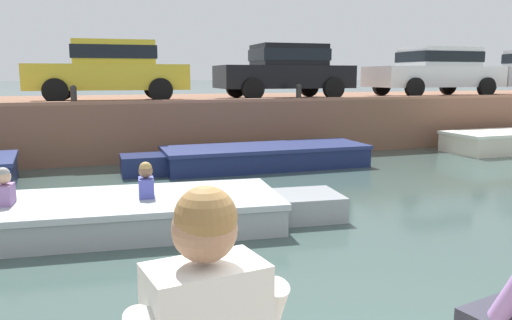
% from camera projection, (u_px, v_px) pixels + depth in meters
% --- Properties ---
extents(ground_plane, '(400.00, 400.00, 0.00)m').
position_uv_depth(ground_plane, '(211.00, 217.00, 7.40)').
color(ground_plane, '#384C47').
extents(far_quay_wall, '(60.00, 6.00, 1.41)m').
position_uv_depth(far_quay_wall, '(147.00, 122.00, 14.77)').
color(far_quay_wall, brown).
rests_on(far_quay_wall, ground).
extents(far_wall_coping, '(60.00, 0.24, 0.08)m').
position_uv_depth(far_wall_coping, '(160.00, 102.00, 11.95)').
color(far_wall_coping, '#9F6C52').
rests_on(far_wall_coping, far_quay_wall).
extents(boat_moored_central_navy, '(5.53, 1.58, 0.50)m').
position_uv_depth(boat_moored_central_navy, '(256.00, 157.00, 11.30)').
color(boat_moored_central_navy, navy).
rests_on(boat_moored_central_navy, ground).
extents(motorboat_passing, '(6.28, 2.18, 0.93)m').
position_uv_depth(motorboat_passing, '(107.00, 214.00, 6.71)').
color(motorboat_passing, '#93999E').
rests_on(motorboat_passing, ground).
extents(car_left_inner_yellow, '(4.05, 2.09, 1.54)m').
position_uv_depth(car_left_inner_yellow, '(111.00, 68.00, 12.91)').
color(car_left_inner_yellow, yellow).
rests_on(car_left_inner_yellow, far_quay_wall).
extents(car_centre_black, '(3.88, 2.00, 1.54)m').
position_uv_depth(car_centre_black, '(285.00, 69.00, 14.45)').
color(car_centre_black, black).
rests_on(car_centre_black, far_quay_wall).
extents(car_right_inner_white, '(4.30, 2.02, 1.54)m').
position_uv_depth(car_right_inner_white, '(435.00, 70.00, 16.10)').
color(car_right_inner_white, white).
rests_on(car_right_inner_white, far_quay_wall).
extents(mooring_bollard_mid, '(0.15, 0.15, 0.44)m').
position_uv_depth(mooring_bollard_mid, '(74.00, 94.00, 11.43)').
color(mooring_bollard_mid, '#2D2B28').
rests_on(mooring_bollard_mid, far_quay_wall).
extents(mooring_bollard_east, '(0.15, 0.15, 0.44)m').
position_uv_depth(mooring_bollard_east, '(299.00, 92.00, 13.20)').
color(mooring_bollard_east, '#2D2B28').
rests_on(mooring_bollard_east, far_quay_wall).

